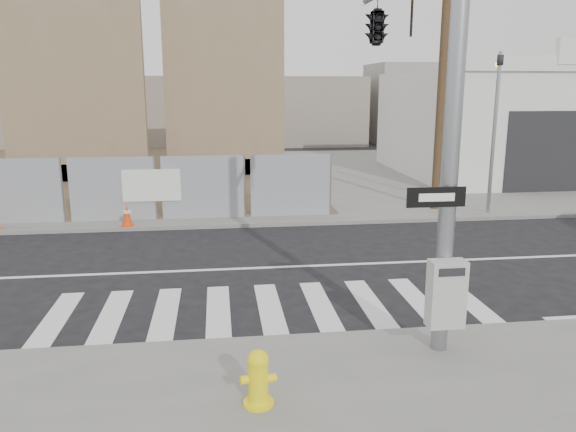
{
  "coord_description": "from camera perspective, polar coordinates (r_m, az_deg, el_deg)",
  "views": [
    {
      "loc": [
        -0.94,
        -12.74,
        4.19
      ],
      "look_at": [
        0.59,
        -0.63,
        1.4
      ],
      "focal_mm": 35.0,
      "sensor_mm": 36.0,
      "label": 1
    }
  ],
  "objects": [
    {
      "name": "signal_pole",
      "position": [
        11.24,
        10.99,
        15.66
      ],
      "size": [
        0.96,
        5.87,
        7.0
      ],
      "color": "gray",
      "rests_on": "sidewalk_near"
    },
    {
      "name": "concrete_wall_left",
      "position": [
        26.53,
        -20.78,
        10.3
      ],
      "size": [
        6.0,
        1.3,
        8.0
      ],
      "color": "#7C644A",
      "rests_on": "sidewalk_far"
    },
    {
      "name": "traffic_cone_d",
      "position": [
        17.58,
        -16.03,
        0.08
      ],
      "size": [
        0.35,
        0.35,
        0.68
      ],
      "rotation": [
        0.0,
        0.0,
        -0.0
      ],
      "color": "#E43D0C",
      "rests_on": "sidewalk_far"
    },
    {
      "name": "sidewalk_far",
      "position": [
        27.07,
        -5.16,
        4.05
      ],
      "size": [
        50.0,
        20.0,
        0.12
      ],
      "primitive_type": "cube",
      "color": "slate",
      "rests_on": "ground"
    },
    {
      "name": "fire_hydrant",
      "position": [
        7.62,
        -3.04,
        -16.09
      ],
      "size": [
        0.49,
        0.48,
        0.78
      ],
      "rotation": [
        0.0,
        0.0,
        0.2
      ],
      "color": "yellow",
      "rests_on": "sidewalk_near"
    },
    {
      "name": "auto_shop",
      "position": [
        29.77,
        23.18,
        8.67
      ],
      "size": [
        12.0,
        10.2,
        5.95
      ],
      "color": "silver",
      "rests_on": "sidewalk_far"
    },
    {
      "name": "utility_pole_right",
      "position": [
        19.72,
        15.52,
        15.37
      ],
      "size": [
        1.6,
        0.28,
        10.0
      ],
      "color": "#4C3823",
      "rests_on": "sidewalk_far"
    },
    {
      "name": "ground",
      "position": [
        13.44,
        -2.87,
        -5.31
      ],
      "size": [
        100.0,
        100.0,
        0.0
      ],
      "primitive_type": "plane",
      "color": "black",
      "rests_on": "ground"
    },
    {
      "name": "far_signal_pole",
      "position": [
        19.52,
        20.36,
        10.01
      ],
      "size": [
        0.16,
        0.2,
        5.6
      ],
      "color": "gray",
      "rests_on": "sidewalk_far"
    },
    {
      "name": "concrete_wall_right",
      "position": [
        26.83,
        -6.4,
        11.06
      ],
      "size": [
        5.5,
        1.3,
        8.0
      ],
      "color": "#7C644A",
      "rests_on": "sidewalk_far"
    }
  ]
}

